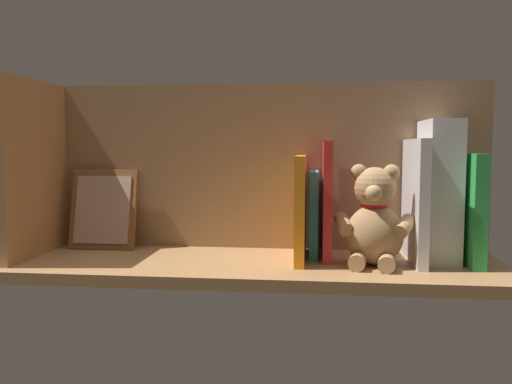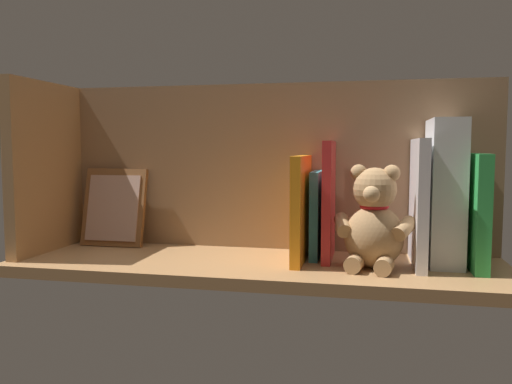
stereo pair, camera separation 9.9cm
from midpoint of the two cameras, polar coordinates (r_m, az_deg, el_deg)
name	(u,v)px [view 1 (the left image)]	position (r cm, az deg, el deg)	size (l,w,h in cm)	color
ground_plane	(256,265)	(101.17, -2.83, -8.15)	(94.38, 29.80, 2.20)	#A87A4C
shelf_back_panel	(262,167)	(111.13, -1.83, 2.81)	(94.38, 1.50, 35.37)	#8D6846
shelf_side_divider	(33,168)	(114.88, -25.74, 2.39)	(2.40, 23.80, 35.37)	#A87A4C
book_0	(467,208)	(103.79, 19.87, -1.68)	(2.47, 17.07, 20.74)	green
dictionary_thick_white	(439,190)	(103.77, 17.03, 0.15)	(6.00, 14.11, 27.07)	silver
book_1	(415,201)	(101.27, 14.53, -0.94)	(1.93, 18.12, 23.41)	silver
teddy_bear	(374,221)	(96.57, 10.09, -3.20)	(15.04, 13.20, 18.77)	tan
book_2	(327,200)	(102.11, 5.11, -0.86)	(1.68, 14.42, 23.05)	red
book_3	(314,213)	(103.71, 3.72, -2.40)	(1.68, 12.05, 17.15)	teal
book_4	(301,208)	(100.40, 2.15, -1.74)	(1.89, 18.64, 20.26)	orange
picture_frame_leaning	(104,209)	(117.76, -18.85, -1.83)	(14.36, 5.31, 17.24)	brown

